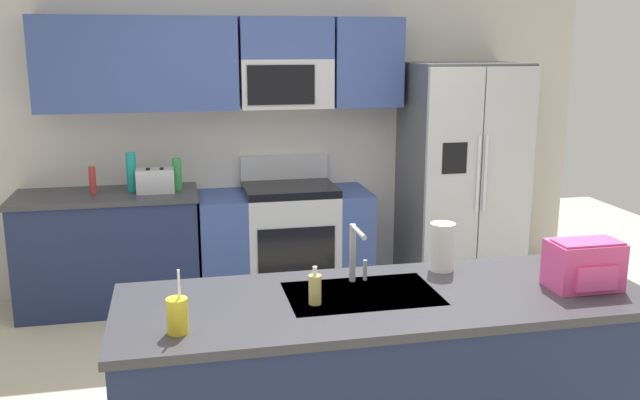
% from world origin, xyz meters
% --- Properties ---
extents(kitchen_wall_unit, '(5.20, 0.43, 2.60)m').
position_xyz_m(kitchen_wall_unit, '(-0.14, 2.08, 1.47)').
color(kitchen_wall_unit, beige).
rests_on(kitchen_wall_unit, ground).
extents(back_counter, '(1.36, 0.63, 0.90)m').
position_xyz_m(back_counter, '(-1.38, 1.80, 0.45)').
color(back_counter, '#1E2A4D').
rests_on(back_counter, ground).
extents(range_oven, '(1.36, 0.61, 1.10)m').
position_xyz_m(range_oven, '(-0.02, 1.80, 0.44)').
color(range_oven, '#B7BABF').
rests_on(range_oven, ground).
extents(refrigerator, '(0.90, 0.76, 1.85)m').
position_xyz_m(refrigerator, '(1.45, 1.73, 0.93)').
color(refrigerator, '#4C4F54').
rests_on(refrigerator, ground).
extents(island_counter, '(2.41, 0.84, 0.90)m').
position_xyz_m(island_counter, '(0.04, -0.70, 0.45)').
color(island_counter, '#1E2A4D').
rests_on(island_counter, ground).
extents(toaster, '(0.28, 0.16, 0.18)m').
position_xyz_m(toaster, '(-1.01, 1.75, 0.99)').
color(toaster, '#B7BABF').
rests_on(toaster, back_counter).
extents(pepper_mill, '(0.05, 0.05, 0.21)m').
position_xyz_m(pepper_mill, '(-1.47, 1.80, 1.00)').
color(pepper_mill, '#B2332D').
rests_on(pepper_mill, back_counter).
extents(bottle_green, '(0.07, 0.07, 0.24)m').
position_xyz_m(bottle_green, '(-0.85, 1.83, 1.02)').
color(bottle_green, green).
rests_on(bottle_green, back_counter).
extents(bottle_teal, '(0.07, 0.07, 0.30)m').
position_xyz_m(bottle_teal, '(-1.19, 1.82, 1.05)').
color(bottle_teal, teal).
rests_on(bottle_teal, back_counter).
extents(sink_faucet, '(0.08, 0.21, 0.28)m').
position_xyz_m(sink_faucet, '(-0.06, -0.51, 1.07)').
color(sink_faucet, '#B7BABF').
rests_on(sink_faucet, island_counter).
extents(drink_cup_yellow, '(0.08, 0.08, 0.26)m').
position_xyz_m(drink_cup_yellow, '(-0.88, -0.92, 0.97)').
color(drink_cup_yellow, yellow).
rests_on(drink_cup_yellow, island_counter).
extents(soap_dispenser, '(0.06, 0.06, 0.17)m').
position_xyz_m(soap_dispenser, '(-0.30, -0.73, 0.97)').
color(soap_dispenser, '#D8CC66').
rests_on(soap_dispenser, island_counter).
extents(paper_towel_roll, '(0.12, 0.12, 0.24)m').
position_xyz_m(paper_towel_roll, '(0.41, -0.41, 1.02)').
color(paper_towel_roll, white).
rests_on(paper_towel_roll, island_counter).
extents(backpack, '(0.32, 0.22, 0.23)m').
position_xyz_m(backpack, '(0.96, -0.79, 1.02)').
color(backpack, '#EA4C93').
rests_on(backpack, island_counter).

